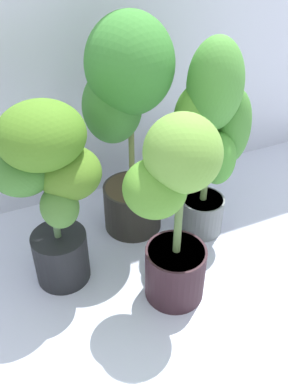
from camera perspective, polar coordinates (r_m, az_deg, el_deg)
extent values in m
plane|color=silver|center=(1.51, 5.41, -17.06)|extent=(8.00, 8.00, 0.00)
cylinder|color=black|center=(1.59, -11.30, -8.67)|extent=(0.20, 0.20, 0.20)
cylinder|color=#423220|center=(1.53, -11.72, -6.15)|extent=(0.19, 0.19, 0.02)
cylinder|color=#597A4B|center=(1.38, -12.91, 1.18)|extent=(0.02, 0.02, 0.46)
ellipsoid|color=#4D7F23|center=(1.29, -13.96, 7.56)|extent=(0.29, 0.27, 0.21)
ellipsoid|color=#447D31|center=(1.36, -16.54, 2.77)|extent=(0.28, 0.28, 0.15)
ellipsoid|color=#527C25|center=(1.35, -10.14, 2.59)|extent=(0.26, 0.26, 0.17)
ellipsoid|color=#4B7B33|center=(1.35, -11.53, -1.97)|extent=(0.14, 0.16, 0.14)
cylinder|color=#2A2721|center=(1.78, -1.57, -1.96)|extent=(0.25, 0.25, 0.20)
cylinder|color=#423623|center=(1.73, -1.62, 0.51)|extent=(0.23, 0.23, 0.02)
cylinder|color=olive|center=(1.57, -1.81, 9.45)|extent=(0.02, 0.02, 0.59)
ellipsoid|color=#3B8332|center=(1.48, -1.98, 17.16)|extent=(0.43, 0.43, 0.36)
ellipsoid|color=#3C7A31|center=(1.54, -4.39, 11.66)|extent=(0.31, 0.31, 0.28)
cylinder|color=#341E25|center=(1.51, 4.29, -10.89)|extent=(0.21, 0.21, 0.21)
cylinder|color=#462D20|center=(1.43, 4.46, -8.24)|extent=(0.20, 0.20, 0.02)
cylinder|color=#617D43|center=(1.29, 4.93, -1.04)|extent=(0.03, 0.03, 0.44)
ellipsoid|color=#6FA33E|center=(1.19, 5.34, 5.32)|extent=(0.32, 0.32, 0.24)
ellipsoid|color=#589430|center=(1.24, 1.50, 0.48)|extent=(0.23, 0.23, 0.18)
cylinder|color=slate|center=(1.79, 7.90, -2.99)|extent=(0.18, 0.18, 0.16)
cylinder|color=#472C22|center=(1.75, 8.10, -1.10)|extent=(0.17, 0.17, 0.02)
cylinder|color=olive|center=(1.59, 8.98, 7.17)|extent=(0.03, 0.03, 0.56)
ellipsoid|color=#4D933A|center=(1.50, 9.77, 14.31)|extent=(0.28, 0.28, 0.34)
ellipsoid|color=#589432|center=(1.54, 6.84, 9.31)|extent=(0.21, 0.21, 0.29)
ellipsoid|color=#478634|center=(1.59, 12.18, 8.70)|extent=(0.18, 0.18, 0.30)
ellipsoid|color=#4C9636|center=(1.58, 10.17, 4.51)|extent=(0.19, 0.19, 0.21)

